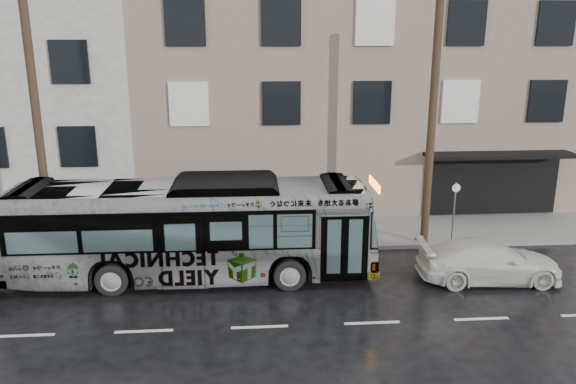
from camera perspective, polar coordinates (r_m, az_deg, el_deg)
name	(u,v)px	position (r m, az deg, el deg)	size (l,w,h in m)	color
ground	(258,289)	(18.42, -3.10, -9.77)	(120.00, 120.00, 0.00)	black
sidewalk	(255,235)	(22.92, -3.36, -4.38)	(90.00, 3.60, 0.15)	gray
building_taupe	(347,84)	(29.92, 6.00, 10.89)	(20.00, 12.00, 11.00)	gray
utility_pole_front	(432,128)	(21.31, 14.38, 6.36)	(0.30, 0.30, 9.00)	#3E2D1F
utility_pole_rear	(38,132)	(21.48, -24.02, 5.57)	(0.30, 0.30, 9.00)	#3E2D1F
sign_post	(454,213)	(22.41, 16.49, -2.04)	(0.06, 0.06, 2.40)	slate
bus	(190,229)	(18.90, -9.91, -3.75)	(2.86, 12.21, 3.40)	#B2B2B2
white_sedan	(489,261)	(19.89, 19.73, -6.60)	(1.91, 4.69, 1.36)	silver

